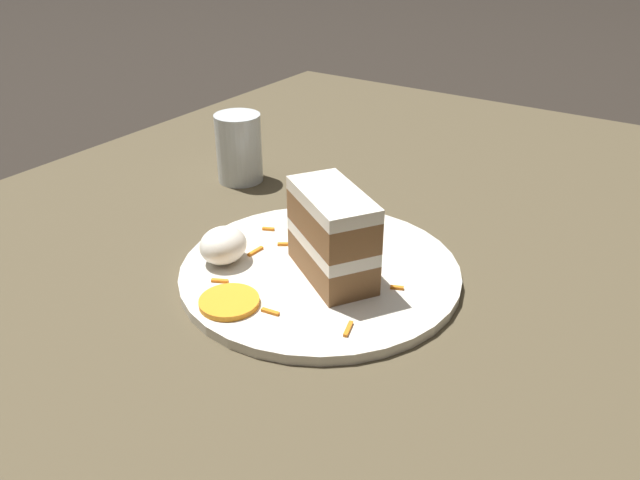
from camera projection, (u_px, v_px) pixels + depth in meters
name	position (u px, v px, depth m)	size (l,w,h in m)	color
ground_plane	(295.00, 266.00, 0.73)	(6.00, 6.00, 0.00)	black
dining_table	(295.00, 256.00, 0.73)	(1.40, 0.93, 0.03)	#4C422D
plate	(320.00, 271.00, 0.66)	(0.30, 0.30, 0.01)	silver
cake_slice	(332.00, 234.00, 0.63)	(0.11, 0.12, 0.09)	brown
cream_dollop	(223.00, 245.00, 0.66)	(0.05, 0.05, 0.04)	white
orange_garnish	(229.00, 302.00, 0.60)	(0.06, 0.06, 0.01)	orange
carrot_shreds_scatter	(304.00, 261.00, 0.67)	(0.20, 0.20, 0.00)	orange
drinking_glass	(239.00, 152.00, 0.87)	(0.06, 0.06, 0.10)	silver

